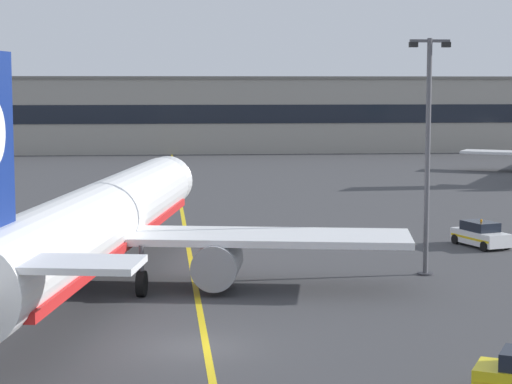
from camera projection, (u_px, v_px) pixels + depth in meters
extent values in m
plane|color=#3D3D3F|center=(197.00, 348.00, 38.28)|extent=(400.00, 400.00, 0.00)
cube|color=yellow|center=(186.00, 233.00, 67.98)|extent=(2.55, 179.99, 0.01)
cylinder|color=white|center=(99.00, 220.00, 49.32)|extent=(9.81, 36.13, 3.80)
cone|color=white|center=(165.00, 182.00, 68.44)|extent=(4.00, 3.17, 3.61)
cube|color=red|center=(99.00, 240.00, 49.44)|extent=(9.25, 33.27, 0.44)
cube|color=black|center=(160.00, 176.00, 66.48)|extent=(2.99, 1.56, 0.60)
cube|color=white|center=(102.00, 235.00, 50.01)|extent=(32.35, 10.12, 0.36)
cylinder|color=gray|center=(218.00, 263.00, 48.66)|extent=(2.87, 3.94, 2.30)
cylinder|color=black|center=(222.00, 257.00, 50.49)|extent=(1.96, 0.51, 1.95)
cylinder|color=#4C4C51|center=(152.00, 220.00, 63.91)|extent=(0.24, 0.24, 1.60)
cylinder|color=black|center=(153.00, 235.00, 64.03)|extent=(0.55, 0.95, 0.90)
cylinder|color=#4C4C51|center=(38.00, 260.00, 47.75)|extent=(0.24, 0.24, 1.60)
cylinder|color=black|center=(39.00, 282.00, 47.87)|extent=(0.61, 1.35, 1.30)
cylinder|color=#4C4C51|center=(141.00, 261.00, 47.32)|extent=(0.24, 0.24, 1.60)
cylinder|color=black|center=(142.00, 284.00, 47.45)|extent=(0.61, 1.35, 1.30)
cylinder|color=#515156|center=(428.00, 158.00, 52.29)|extent=(0.28, 0.28, 12.95)
cylinder|color=#333338|center=(425.00, 274.00, 53.00)|extent=(0.90, 0.90, 0.10)
cube|color=#515156|center=(430.00, 41.00, 51.58)|extent=(2.20, 0.16, 0.16)
cube|color=black|center=(413.00, 45.00, 51.53)|extent=(0.44, 0.36, 0.28)
cube|color=black|center=(446.00, 45.00, 51.68)|extent=(0.44, 0.36, 0.28)
cube|color=white|center=(481.00, 237.00, 62.04)|extent=(3.05, 4.55, 0.84)
cube|color=black|center=(480.00, 226.00, 62.05)|extent=(2.24, 2.69, 0.60)
cylinder|color=orange|center=(481.00, 220.00, 61.92)|extent=(0.14, 0.14, 0.14)
cube|color=yellow|center=(481.00, 237.00, 62.04)|extent=(3.02, 4.37, 0.14)
cylinder|color=black|center=(455.00, 239.00, 63.13)|extent=(0.41, 0.68, 0.64)
cylinder|color=black|center=(477.00, 238.00, 63.84)|extent=(0.41, 0.68, 0.64)
cylinder|color=black|center=(484.00, 246.00, 60.31)|extent=(0.41, 0.68, 0.64)
cylinder|color=black|center=(507.00, 245.00, 61.01)|extent=(0.41, 0.68, 0.64)
cylinder|color=black|center=(496.00, 378.00, 33.21)|extent=(0.67, 0.49, 0.64)
cone|color=orange|center=(136.00, 233.00, 65.99)|extent=(0.36, 0.36, 0.55)
cylinder|color=white|center=(136.00, 233.00, 65.98)|extent=(0.23, 0.23, 0.07)
cube|color=orange|center=(136.00, 237.00, 66.01)|extent=(0.44, 0.44, 0.03)
cube|color=#9E998E|center=(173.00, 116.00, 149.13)|extent=(148.84, 12.00, 11.30)
cube|color=black|center=(173.00, 114.00, 143.10)|extent=(142.89, 0.12, 2.80)
cube|color=slate|center=(173.00, 78.00, 148.48)|extent=(149.24, 12.40, 0.40)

